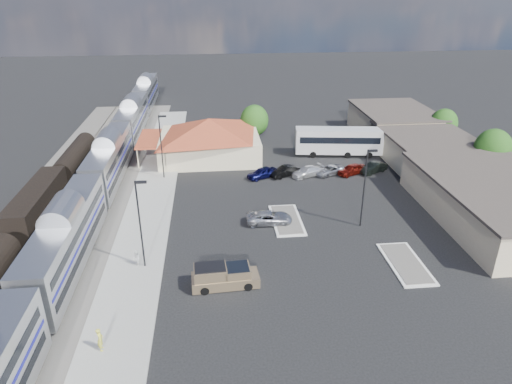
{
  "coord_description": "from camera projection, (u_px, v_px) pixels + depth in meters",
  "views": [
    {
      "loc": [
        -4.11,
        -43.52,
        24.68
      ],
      "look_at": [
        0.68,
        4.1,
        2.8
      ],
      "focal_mm": 32.0,
      "sensor_mm": 36.0,
      "label": 1
    }
  ],
  "objects": [
    {
      "name": "lamp_lot",
      "position": [
        366.0,
        182.0,
        48.89
      ],
      "size": [
        1.08,
        0.25,
        9.0
      ],
      "color": "black",
      "rests_on": "ground"
    },
    {
      "name": "traffic_island_north",
      "position": [
        406.0,
        263.0,
        44.0
      ],
      "size": [
        3.3,
        7.5,
        0.21
      ],
      "color": "silver",
      "rests_on": "ground"
    },
    {
      "name": "suv",
      "position": [
        269.0,
        218.0,
        51.3
      ],
      "size": [
        5.28,
        2.65,
        1.43
      ],
      "primitive_type": "imported",
      "rotation": [
        0.0,
        0.0,
        1.52
      ],
      "color": "#AAADB3",
      "rests_on": "ground"
    },
    {
      "name": "parked_car_b",
      "position": [
        285.0,
        171.0,
        63.97
      ],
      "size": [
        4.55,
        3.43,
        1.44
      ],
      "primitive_type": "imported",
      "rotation": [
        0.0,
        0.0,
        -1.07
      ],
      "color": "black",
      "rests_on": "ground"
    },
    {
      "name": "tree_east_b",
      "position": [
        493.0,
        149.0,
        62.21
      ],
      "size": [
        4.94,
        4.94,
        6.96
      ],
      "color": "#382314",
      "rests_on": "ground"
    },
    {
      "name": "parked_car_f",
      "position": [
        373.0,
        168.0,
        65.12
      ],
      "size": [
        4.71,
        3.6,
        1.49
      ],
      "primitive_type": "imported",
      "rotation": [
        0.0,
        0.0,
        -1.06
      ],
      "color": "black",
      "rests_on": "ground"
    },
    {
      "name": "tree_depot",
      "position": [
        254.0,
        120.0,
        75.76
      ],
      "size": [
        4.71,
        4.71,
        6.63
      ],
      "color": "#382314",
      "rests_on": "ground"
    },
    {
      "name": "lamp_plat_n",
      "position": [
        162.0,
        142.0,
        61.28
      ],
      "size": [
        1.08,
        0.25,
        9.0
      ],
      "color": "black",
      "rests_on": "ground"
    },
    {
      "name": "person_a",
      "position": [
        100.0,
        339.0,
        33.16
      ],
      "size": [
        0.58,
        0.77,
        1.91
      ],
      "primitive_type": "imported",
      "rotation": [
        0.0,
        0.0,
        1.76
      ],
      "color": "gold",
      "rests_on": "platform"
    },
    {
      "name": "parked_car_d",
      "position": [
        329.0,
        170.0,
        64.58
      ],
      "size": [
        5.16,
        3.91,
        1.3
      ],
      "primitive_type": "imported",
      "rotation": [
        0.0,
        0.0,
        -1.14
      ],
      "color": "gray",
      "rests_on": "ground"
    },
    {
      "name": "pickup_truck",
      "position": [
        225.0,
        277.0,
        40.54
      ],
      "size": [
        6.09,
        2.53,
        2.06
      ],
      "rotation": [
        0.0,
        0.0,
        1.63
      ],
      "color": "#99815E",
      "rests_on": "ground"
    },
    {
      "name": "tree_east_c",
      "position": [
        444.0,
        123.0,
        75.07
      ],
      "size": [
        4.41,
        4.41,
        6.21
      ],
      "color": "#382314",
      "rests_on": "ground"
    },
    {
      "name": "lamp_plat_s",
      "position": [
        140.0,
        218.0,
        41.37
      ],
      "size": [
        1.08,
        0.25,
        9.0
      ],
      "color": "black",
      "rests_on": "ground"
    },
    {
      "name": "ground",
      "position": [
        254.0,
        231.0,
        50.01
      ],
      "size": [
        280.0,
        280.0,
        0.0
      ],
      "primitive_type": "plane",
      "color": "black",
      "rests_on": "ground"
    },
    {
      "name": "buildings_east",
      "position": [
        441.0,
        158.0,
        64.54
      ],
      "size": [
        14.4,
        51.4,
        4.8
      ],
      "color": "#C6B28C",
      "rests_on": "ground"
    },
    {
      "name": "parked_car_a",
      "position": [
        262.0,
        173.0,
        63.39
      ],
      "size": [
        4.75,
        3.56,
        1.51
      ],
      "primitive_type": "imported",
      "rotation": [
        0.0,
        0.0,
        -1.11
      ],
      "color": "#0B0C39",
      "rests_on": "ground"
    },
    {
      "name": "freight_cars",
      "position": [
        38.0,
        206.0,
        51.32
      ],
      "size": [
        2.8,
        46.0,
        4.0
      ],
      "color": "black",
      "rests_on": "ground"
    },
    {
      "name": "station_depot",
      "position": [
        209.0,
        138.0,
        70.01
      ],
      "size": [
        18.35,
        12.24,
        6.2
      ],
      "color": "beige",
      "rests_on": "ground"
    },
    {
      "name": "passenger_train",
      "position": [
        110.0,
        161.0,
        61.51
      ],
      "size": [
        3.0,
        104.0,
        5.55
      ],
      "color": "silver",
      "rests_on": "ground"
    },
    {
      "name": "coach_bus",
      "position": [
        339.0,
        140.0,
        71.15
      ],
      "size": [
        13.66,
        4.62,
        4.3
      ],
      "rotation": [
        0.0,
        0.0,
        1.44
      ],
      "color": "white",
      "rests_on": "ground"
    },
    {
      "name": "railbed",
      "position": [
        75.0,
        207.0,
        55.32
      ],
      "size": [
        16.0,
        100.0,
        0.12
      ],
      "primitive_type": "cube",
      "color": "#4C4944",
      "rests_on": "ground"
    },
    {
      "name": "parked_car_e",
      "position": [
        352.0,
        169.0,
        64.55
      ],
      "size": [
        4.78,
        3.41,
        1.51
      ],
      "primitive_type": "imported",
      "rotation": [
        0.0,
        0.0,
        -1.16
      ],
      "color": "#66120B",
      "rests_on": "ground"
    },
    {
      "name": "person_b",
      "position": [
        136.0,
        258.0,
        43.2
      ],
      "size": [
        0.83,
        0.94,
        1.61
      ],
      "primitive_type": "imported",
      "rotation": [
        0.0,
        0.0,
        -1.25
      ],
      "color": "silver",
      "rests_on": "platform"
    },
    {
      "name": "platform",
      "position": [
        149.0,
        210.0,
        54.31
      ],
      "size": [
        5.5,
        92.0,
        0.18
      ],
      "primitive_type": "cube",
      "color": "gray",
      "rests_on": "ground"
    },
    {
      "name": "parked_car_c",
      "position": [
        307.0,
        171.0,
        64.0
      ],
      "size": [
        5.2,
        3.65,
        1.4
      ],
      "primitive_type": "imported",
      "rotation": [
        0.0,
        0.0,
        -1.18
      ],
      "color": "silver",
      "rests_on": "ground"
    },
    {
      "name": "traffic_island_south",
      "position": [
        287.0,
        220.0,
        52.14
      ],
      "size": [
        3.3,
        7.5,
        0.21
      ],
      "color": "silver",
      "rests_on": "ground"
    }
  ]
}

